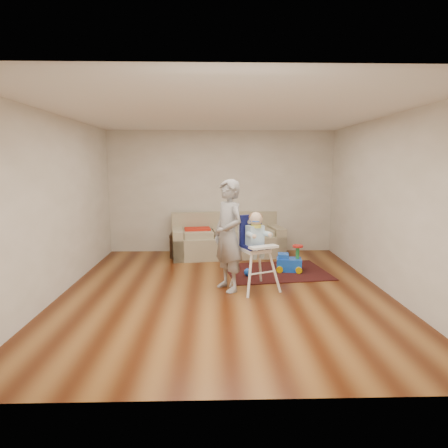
{
  "coord_description": "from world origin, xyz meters",
  "views": [
    {
      "loc": [
        -0.16,
        -5.63,
        1.97
      ],
      "look_at": [
        0.0,
        0.4,
        1.0
      ],
      "focal_mm": 30.0,
      "sensor_mm": 36.0,
      "label": 1
    }
  ],
  "objects_px": {
    "ride_on_toy": "(289,258)",
    "high_chair": "(255,253)",
    "sofa": "(227,235)",
    "adult": "(228,236)",
    "side_table": "(182,245)",
    "toy_ball": "(248,272)"
  },
  "relations": [
    {
      "from": "ride_on_toy",
      "to": "toy_ball",
      "type": "height_order",
      "value": "ride_on_toy"
    },
    {
      "from": "sofa",
      "to": "high_chair",
      "type": "height_order",
      "value": "high_chair"
    },
    {
      "from": "side_table",
      "to": "high_chair",
      "type": "xyz_separation_m",
      "value": [
        1.33,
        -2.24,
        0.35
      ]
    },
    {
      "from": "high_chair",
      "to": "sofa",
      "type": "bearing_deg",
      "value": 75.18
    },
    {
      "from": "side_table",
      "to": "toy_ball",
      "type": "relative_size",
      "value": 3.56
    },
    {
      "from": "side_table",
      "to": "adult",
      "type": "xyz_separation_m",
      "value": [
        0.91,
        -2.23,
        0.62
      ]
    },
    {
      "from": "toy_ball",
      "to": "ride_on_toy",
      "type": "bearing_deg",
      "value": 21.54
    },
    {
      "from": "sofa",
      "to": "ride_on_toy",
      "type": "relative_size",
      "value": 5.01
    },
    {
      "from": "side_table",
      "to": "adult",
      "type": "bearing_deg",
      "value": -67.8
    },
    {
      "from": "sofa",
      "to": "ride_on_toy",
      "type": "distance_m",
      "value": 1.68
    },
    {
      "from": "sofa",
      "to": "adult",
      "type": "height_order",
      "value": "adult"
    },
    {
      "from": "sofa",
      "to": "ride_on_toy",
      "type": "height_order",
      "value": "sofa"
    },
    {
      "from": "ride_on_toy",
      "to": "high_chair",
      "type": "distance_m",
      "value": 1.28
    },
    {
      "from": "sofa",
      "to": "ride_on_toy",
      "type": "xyz_separation_m",
      "value": [
        1.1,
        -1.26,
        -0.2
      ]
    },
    {
      "from": "ride_on_toy",
      "to": "toy_ball",
      "type": "relative_size",
      "value": 3.56
    },
    {
      "from": "side_table",
      "to": "high_chair",
      "type": "height_order",
      "value": "high_chair"
    },
    {
      "from": "sofa",
      "to": "side_table",
      "type": "bearing_deg",
      "value": 172.69
    },
    {
      "from": "side_table",
      "to": "toy_ball",
      "type": "distance_m",
      "value": 2.03
    },
    {
      "from": "ride_on_toy",
      "to": "adult",
      "type": "relative_size",
      "value": 0.28
    },
    {
      "from": "side_table",
      "to": "high_chair",
      "type": "distance_m",
      "value": 2.63
    },
    {
      "from": "adult",
      "to": "side_table",
      "type": "bearing_deg",
      "value": 171.87
    },
    {
      "from": "sofa",
      "to": "toy_ball",
      "type": "distance_m",
      "value": 1.64
    }
  ]
}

